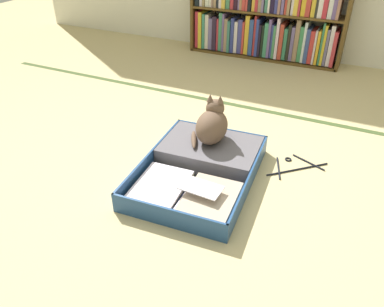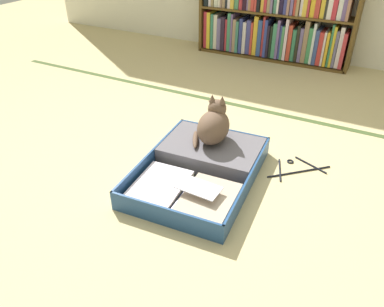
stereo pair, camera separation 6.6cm
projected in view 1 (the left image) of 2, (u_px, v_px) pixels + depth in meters
name	position (u px, v px, depth m)	size (l,w,h in m)	color
ground_plane	(194.00, 180.00, 2.13)	(10.00, 10.00, 0.00)	tan
tatami_border	(250.00, 108.00, 2.91)	(4.80, 0.05, 0.00)	#3E5228
bookshelf	(265.00, 14.00, 3.70)	(1.55, 0.26, 0.92)	brown
open_suitcase	(202.00, 165.00, 2.17)	(0.66, 0.89, 0.12)	navy
black_cat	(212.00, 125.00, 2.22)	(0.25, 0.29, 0.28)	brown
clothes_hanger	(294.00, 166.00, 2.24)	(0.30, 0.29, 0.01)	black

